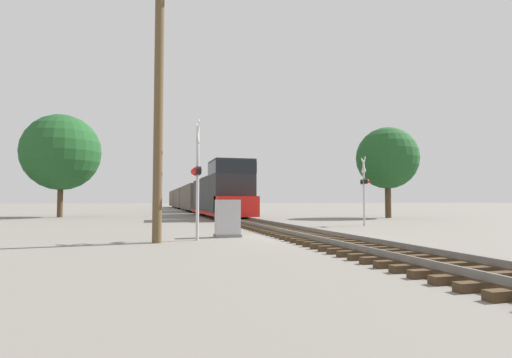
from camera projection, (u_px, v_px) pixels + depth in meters
name	position (u px, v px, depth m)	size (l,w,h in m)	color
ground_plane	(309.00, 238.00, 15.76)	(400.00, 400.00, 0.00)	slate
rail_track_bed	(309.00, 235.00, 15.76)	(2.60, 160.00, 0.31)	#42301E
freight_train	(191.00, 198.00, 59.66)	(3.09, 68.36, 4.57)	#232326
crossing_signal_near	(197.00, 173.00, 15.05)	(0.33, 1.00, 4.50)	#B7B7BC
crossing_signal_far	(364.00, 185.00, 23.52)	(0.55, 1.01, 4.06)	#B7B7BC
relay_cabinet	(228.00, 219.00, 16.29)	(1.08, 0.59, 1.52)	slate
utility_pole	(159.00, 102.00, 14.31)	(1.80, 0.33, 9.87)	brown
tree_far_right	(387.00, 158.00, 34.38)	(5.29, 5.29, 7.79)	#473521
tree_mid_background	(61.00, 152.00, 35.66)	(6.77, 6.77, 9.18)	#473521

